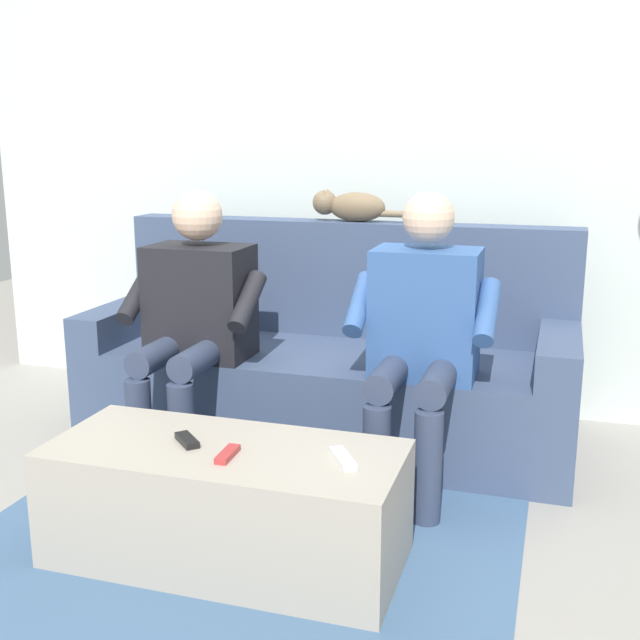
# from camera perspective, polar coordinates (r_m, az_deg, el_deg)

# --- Properties ---
(ground_plane) EXTENTS (8.00, 8.00, 0.00)m
(ground_plane) POSITION_cam_1_polar(r_m,az_deg,el_deg) (2.94, -3.51, -13.20)
(ground_plane) COLOR gray
(back_wall) EXTENTS (4.13, 0.06, 2.73)m
(back_wall) POSITION_cam_1_polar(r_m,az_deg,el_deg) (3.86, 3.16, 14.07)
(back_wall) COLOR silver
(back_wall) RESTS_ON ground
(couch) EXTENTS (2.10, 0.78, 0.93)m
(couch) POSITION_cam_1_polar(r_m,az_deg,el_deg) (3.48, 0.77, -3.40)
(couch) COLOR #3D4C6B
(couch) RESTS_ON ground
(coffee_table) EXTENTS (1.10, 0.48, 0.38)m
(coffee_table) POSITION_cam_1_polar(r_m,az_deg,el_deg) (2.52, -6.85, -13.15)
(coffee_table) COLOR #A89E8E
(coffee_table) RESTS_ON ground
(person_left_seated) EXTENTS (0.55, 0.58, 1.11)m
(person_left_seated) POSITION_cam_1_polar(r_m,az_deg,el_deg) (2.94, 7.46, -0.43)
(person_left_seated) COLOR #335693
(person_left_seated) RESTS_ON ground
(person_right_seated) EXTENTS (0.57, 0.56, 1.10)m
(person_right_seated) POSITION_cam_1_polar(r_m,az_deg,el_deg) (3.23, -9.18, 0.71)
(person_right_seated) COLOR black
(person_right_seated) RESTS_ON ground
(cat_on_backrest) EXTENTS (0.49, 0.12, 0.14)m
(cat_on_backrest) POSITION_cam_1_polar(r_m,az_deg,el_deg) (3.58, 2.17, 8.32)
(cat_on_backrest) COLOR #756047
(cat_on_backrest) RESTS_ON couch
(remote_black) EXTENTS (0.11, 0.11, 0.02)m
(remote_black) POSITION_cam_1_polar(r_m,az_deg,el_deg) (2.49, -9.68, -8.64)
(remote_black) COLOR black
(remote_black) RESTS_ON coffee_table
(remote_white) EXTENTS (0.12, 0.15, 0.02)m
(remote_white) POSITION_cam_1_polar(r_m,az_deg,el_deg) (2.32, 1.68, -10.06)
(remote_white) COLOR white
(remote_white) RESTS_ON coffee_table
(remote_red) EXTENTS (0.04, 0.12, 0.02)m
(remote_red) POSITION_cam_1_polar(r_m,az_deg,el_deg) (2.37, -6.77, -9.70)
(remote_red) COLOR #B73333
(remote_red) RESTS_ON coffee_table
(floor_rug) EXTENTS (1.79, 1.70, 0.01)m
(floor_rug) POSITION_cam_1_polar(r_m,az_deg,el_deg) (2.72, -5.54, -15.44)
(floor_rug) COLOR #426084
(floor_rug) RESTS_ON ground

